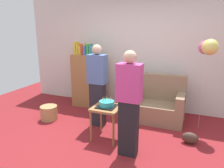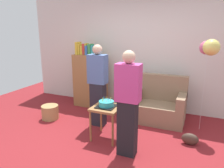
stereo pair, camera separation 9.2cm
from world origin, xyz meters
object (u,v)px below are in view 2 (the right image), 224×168
birthday_cake (106,104)px  person_holding_cake (128,104)px  side_table (106,112)px  person_blowing_candles (98,85)px  wicker_basket (50,112)px  bookshelf (90,79)px  balloon_bunch (209,48)px  handbag (190,139)px  couch (158,105)px

birthday_cake → person_holding_cake: 0.63m
side_table → birthday_cake: birthday_cake is taller
person_blowing_candles → birthday_cake: bearing=-34.3°
person_holding_cake → wicker_basket: (-1.99, 0.62, -0.68)m
bookshelf → balloon_bunch: 2.80m
balloon_bunch → side_table: bearing=-147.1°
handbag → birthday_cake: bearing=-165.6°
couch → birthday_cake: couch is taller
bookshelf → handbag: size_ratio=5.70×
side_table → person_holding_cake: bearing=-32.8°
couch → balloon_bunch: size_ratio=0.63×
side_table → person_blowing_candles: person_blowing_candles is taller
couch → person_blowing_candles: bearing=-146.7°
person_holding_cake → balloon_bunch: 1.85m
couch → person_holding_cake: size_ratio=0.67×
wicker_basket → balloon_bunch: size_ratio=0.21×
bookshelf → person_blowing_candles: size_ratio=0.98×
bookshelf → person_holding_cake: bearing=-47.0°
handbag → balloon_bunch: (0.15, 0.64, 1.50)m
person_blowing_candles → bookshelf: bearing=141.6°
person_blowing_candles → person_holding_cake: bearing=-26.1°
bookshelf → person_blowing_candles: (0.69, -0.92, 0.14)m
birthday_cake → wicker_basket: bearing=168.9°
side_table → balloon_bunch: bearing=32.9°
person_holding_cake → balloon_bunch: size_ratio=0.93×
person_blowing_candles → person_holding_cake: (0.89, -0.77, 0.00)m
side_table → handbag: 1.50m
wicker_basket → handbag: bearing=1.3°
person_blowing_candles → couch: bearing=48.1°
bookshelf → wicker_basket: bookshelf is taller
person_blowing_candles → wicker_basket: (-1.10, -0.15, -0.68)m
person_blowing_candles → wicker_basket: bearing=-157.2°
bookshelf → person_blowing_candles: bearing=-53.2°
couch → wicker_basket: size_ratio=3.06×
couch → bookshelf: bearing=173.0°
wicker_basket → couch: bearing=21.6°
couch → balloon_bunch: bearing=-9.9°
wicker_basket → person_holding_cake: bearing=-17.2°
bookshelf → person_blowing_candles: person_blowing_candles is taller
side_table → balloon_bunch: size_ratio=0.34×
bookshelf → wicker_basket: size_ratio=4.44×
couch → handbag: bearing=-48.2°
bookshelf → side_table: size_ratio=2.66×
bookshelf → side_table: 1.75m
birthday_cake → balloon_bunch: size_ratio=0.18×
person_blowing_candles → person_holding_cake: 1.18m
couch → handbag: size_ratio=3.93×
bookshelf → handbag: 2.74m
balloon_bunch → handbag: bearing=-103.2°
side_table → birthday_cake: (0.00, 0.00, 0.14)m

